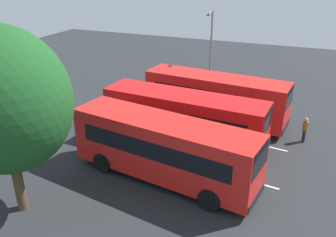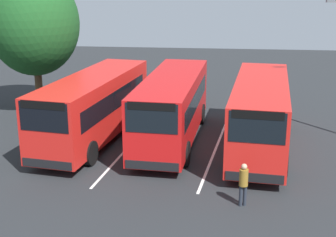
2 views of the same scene
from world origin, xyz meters
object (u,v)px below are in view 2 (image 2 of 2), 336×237
at_px(pedestrian, 243,181).
at_px(bus_far_left, 94,105).
at_px(bus_center_left, 172,106).
at_px(bus_center_right, 260,113).
at_px(depot_tree, 34,24).

bearing_deg(pedestrian, bus_far_left, 25.07).
bearing_deg(bus_center_left, bus_center_right, 83.52).
relative_size(pedestrian, depot_tree, 0.20).
bearing_deg(bus_center_right, bus_far_left, -87.16).
relative_size(bus_far_left, bus_center_right, 1.01).
relative_size(bus_center_left, pedestrian, 6.13).
height_order(pedestrian, depot_tree, depot_tree).
bearing_deg(pedestrian, bus_center_right, -31.93).
xyz_separation_m(bus_center_right, depot_tree, (-5.41, -12.72, 3.42)).
bearing_deg(bus_center_right, depot_tree, -107.24).
xyz_separation_m(bus_center_left, bus_center_right, (0.76, 4.20, 0.00)).
bearing_deg(bus_center_right, pedestrian, -3.31).
bearing_deg(depot_tree, bus_far_left, 43.20).
bearing_deg(bus_far_left, depot_tree, -128.05).
relative_size(bus_center_right, depot_tree, 1.20).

